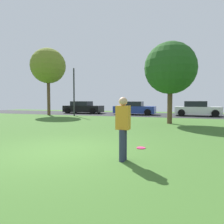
% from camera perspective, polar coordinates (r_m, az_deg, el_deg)
% --- Properties ---
extents(ground_plane, '(44.00, 44.00, 0.00)m').
position_cam_1_polar(ground_plane, '(6.30, -14.21, -10.38)').
color(ground_plane, '#3D6628').
extents(road_strip, '(44.00, 6.40, 0.01)m').
position_cam_1_polar(road_strip, '(21.45, 9.57, -0.72)').
color(road_strip, '#28282B').
rests_on(road_strip, ground_plane).
extents(maple_tree_near, '(3.25, 3.25, 5.12)m').
position_cam_1_polar(maple_tree_near, '(13.64, 15.91, 11.60)').
color(maple_tree_near, brown).
rests_on(maple_tree_near, ground_plane).
extents(oak_tree_left, '(3.45, 3.45, 6.62)m').
position_cam_1_polar(oak_tree_left, '(21.78, -17.32, 12.08)').
color(oak_tree_left, brown).
rests_on(oak_tree_left, ground_plane).
extents(person_thrower, '(0.33, 0.30, 1.55)m').
position_cam_1_polar(person_thrower, '(5.00, 3.09, -3.96)').
color(person_thrower, '#2D334C').
rests_on(person_thrower, ground_plane).
extents(frisbee_disc, '(0.27, 0.27, 0.03)m').
position_cam_1_polar(frisbee_disc, '(6.47, 8.04, -9.84)').
color(frisbee_disc, '#EA2D6B').
rests_on(frisbee_disc, ground_plane).
extents(parked_car_black, '(4.38, 2.06, 1.37)m').
position_cam_1_polar(parked_car_black, '(23.70, -8.04, 1.19)').
color(parked_car_black, black).
rests_on(parked_car_black, ground_plane).
extents(parked_car_blue, '(4.22, 2.00, 1.36)m').
position_cam_1_polar(parked_car_blue, '(21.43, 6.20, 0.98)').
color(parked_car_blue, '#233893').
rests_on(parked_car_blue, ground_plane).
extents(parked_car_white, '(4.06, 1.93, 1.40)m').
position_cam_1_polar(parked_car_white, '(20.97, 22.49, 0.74)').
color(parked_car_white, white).
rests_on(parked_car_white, ground_plane).
extents(street_lamp_post, '(0.14, 0.14, 4.50)m').
position_cam_1_polar(street_lamp_post, '(19.85, -10.51, 5.44)').
color(street_lamp_post, '#2D2D33').
rests_on(street_lamp_post, ground_plane).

